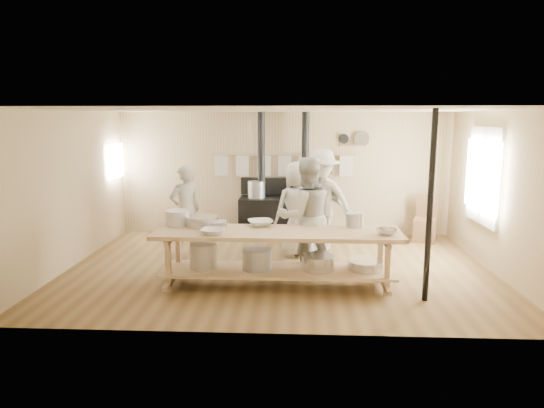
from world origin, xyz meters
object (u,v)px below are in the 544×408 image
at_px(cook_far_left, 186,210).
at_px(cook_right, 321,211).
at_px(prep_table, 277,253).
at_px(chair, 425,228).
at_px(cook_left, 306,217).
at_px(roasting_pan, 214,224).
at_px(cook_center, 297,209).
at_px(cook_by_window, 321,200).
at_px(stove, 283,213).

xyz_separation_m(cook_far_left, cook_right, (2.47, 0.52, -0.08)).
height_order(prep_table, chair, chair).
bearing_deg(cook_right, cook_left, 77.81).
bearing_deg(roasting_pan, cook_center, 48.79).
relative_size(cook_by_window, chair, 2.05).
bearing_deg(prep_table, stove, 89.96).
bearing_deg(roasting_pan, cook_right, 48.60).
xyz_separation_m(stove, cook_left, (0.43, -2.40, 0.42)).
xyz_separation_m(prep_table, roasting_pan, (-0.96, 0.20, 0.37)).
distance_m(stove, cook_left, 2.47).
bearing_deg(cook_center, cook_by_window, -157.67).
bearing_deg(cook_center, roasting_pan, 26.51).
height_order(cook_by_window, roasting_pan, cook_by_window).
relative_size(cook_left, roasting_pan, 4.84).
height_order(stove, prep_table, stove).
xyz_separation_m(stove, cook_far_left, (-1.72, -1.39, 0.31)).
relative_size(cook_far_left, cook_by_window, 0.86).
bearing_deg(cook_by_window, prep_table, -85.40).
bearing_deg(cook_far_left, cook_center, 142.96).
height_order(cook_left, cook_by_window, cook_by_window).
relative_size(prep_table, cook_left, 1.92).
xyz_separation_m(cook_left, cook_center, (-0.13, 1.03, -0.08)).
bearing_deg(stove, cook_by_window, -51.62).
bearing_deg(chair, cook_center, -134.03).
xyz_separation_m(cook_left, chair, (2.47, 2.25, -0.66)).
height_order(cook_left, chair, cook_left).
height_order(cook_far_left, cook_by_window, cook_by_window).
distance_m(cook_center, chair, 2.93).
height_order(stove, cook_right, stove).
relative_size(cook_right, cook_by_window, 0.78).
height_order(prep_table, cook_right, cook_right).
bearing_deg(chair, cook_by_window, -139.17).
relative_size(prep_table, cook_right, 2.40).
bearing_deg(stove, cook_left, -79.87).
bearing_deg(chair, roasting_pan, -124.61).
bearing_deg(roasting_pan, cook_left, 16.67).
distance_m(prep_table, cook_center, 1.71).
distance_m(stove, roasting_pan, 3.00).
bearing_deg(roasting_pan, prep_table, -12.05).
bearing_deg(prep_table, cook_by_window, 70.32).
relative_size(cook_far_left, cook_left, 0.88).
xyz_separation_m(chair, roasting_pan, (-3.86, -2.66, 0.62)).
xyz_separation_m(prep_table, cook_center, (0.30, 1.65, 0.34)).
xyz_separation_m(cook_by_window, chair, (2.16, 0.79, -0.68)).
xyz_separation_m(cook_right, cook_by_window, (-0.01, -0.07, 0.21)).
bearing_deg(cook_by_window, cook_center, -111.11).
height_order(stove, cook_far_left, stove).
height_order(cook_right, cook_by_window, cook_by_window).
bearing_deg(chair, prep_table, -114.55).
relative_size(cook_far_left, cook_center, 0.96).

